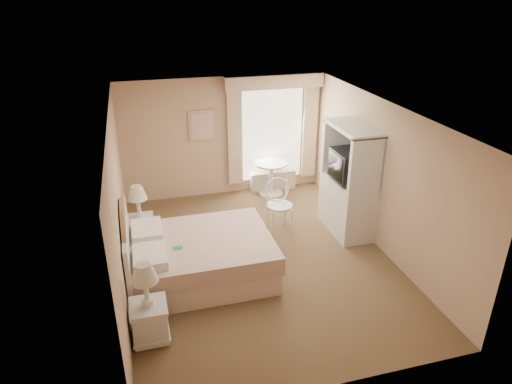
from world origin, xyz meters
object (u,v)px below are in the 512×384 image
object	(u,v)px
cafe_chair	(279,200)
armoire	(349,189)
bed	(193,257)
nightstand_near	(149,312)
round_table	(271,173)
nightstand_far	(141,224)

from	to	relation	value
cafe_chair	armoire	size ratio (longest dim) A/B	0.49
bed	armoire	distance (m)	3.06
nightstand_near	round_table	xyz separation A→B (m)	(2.78, 3.83, 0.06)
nightstand_far	armoire	size ratio (longest dim) A/B	0.55
nightstand_far	cafe_chair	xyz separation A→B (m)	(2.47, -0.06, 0.15)
bed	round_table	bearing A→B (deg)	51.86
nightstand_near	armoire	size ratio (longest dim) A/B	0.56
bed	nightstand_near	xyz separation A→B (m)	(-0.72, -1.21, 0.06)
cafe_chair	bed	bearing A→B (deg)	-147.55
bed	round_table	xyz separation A→B (m)	(2.06, 2.62, 0.12)
nightstand_far	armoire	world-z (taller)	armoire
nightstand_far	round_table	xyz separation A→B (m)	(2.78, 1.42, 0.07)
round_table	cafe_chair	bearing A→B (deg)	-102.01
bed	armoire	size ratio (longest dim) A/B	1.10
bed	cafe_chair	xyz separation A→B (m)	(1.74, 1.14, 0.20)
bed	nightstand_far	distance (m)	1.40
bed	cafe_chair	bearing A→B (deg)	33.16
armoire	round_table	bearing A→B (deg)	115.12
bed	armoire	bearing A→B (deg)	14.48
round_table	armoire	bearing A→B (deg)	-64.88
nightstand_near	bed	bearing A→B (deg)	59.18
nightstand_near	cafe_chair	world-z (taller)	nightstand_near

